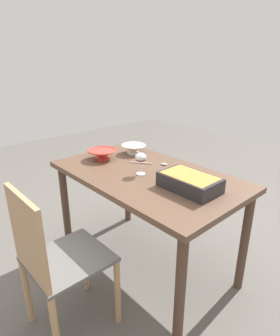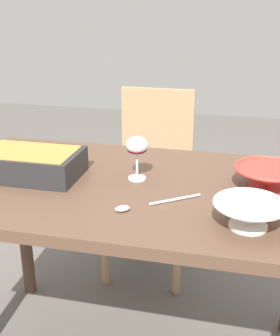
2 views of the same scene
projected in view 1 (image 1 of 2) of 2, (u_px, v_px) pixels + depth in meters
ground_plane at (146, 264)px, 2.19m from camera, size 8.00×8.00×0.00m
dining_table at (146, 186)px, 1.95m from camera, size 1.31×0.76×0.76m
chair at (54, 259)px, 1.49m from camera, size 0.39×0.42×0.91m
wine_glass at (141, 159)px, 1.86m from camera, size 0.07×0.07×0.15m
casserole_dish at (190, 182)px, 1.66m from camera, size 0.35×0.21×0.09m
mixing_bowl at (102, 154)px, 2.17m from camera, size 0.22×0.22×0.08m
small_bowl at (134, 148)px, 2.30m from camera, size 0.20×0.20×0.08m
serving_spoon at (155, 164)px, 2.07m from camera, size 0.23×0.18×0.01m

